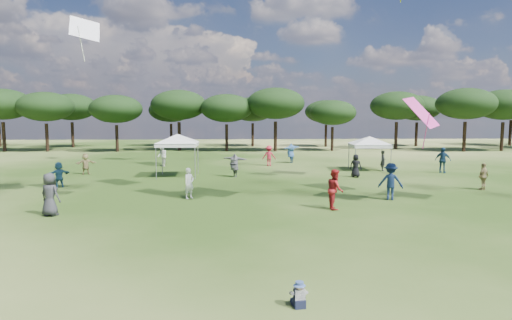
{
  "coord_description": "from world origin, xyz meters",
  "views": [
    {
      "loc": [
        -1.25,
        -6.76,
        4.28
      ],
      "look_at": [
        -0.71,
        6.0,
        2.95
      ],
      "focal_mm": 30.0,
      "sensor_mm": 36.0,
      "label": 1
    }
  ],
  "objects": [
    {
      "name": "tree_line",
      "position": [
        2.39,
        47.41,
        5.42
      ],
      "size": [
        108.78,
        17.63,
        7.77
      ],
      "color": "black",
      "rests_on": "ground"
    },
    {
      "name": "tent_left",
      "position": [
        -5.45,
        23.24,
        2.86
      ],
      "size": [
        5.61,
        5.61,
        3.29
      ],
      "rotation": [
        0.0,
        0.0,
        0.02
      ],
      "color": "gray",
      "rests_on": "ground"
    },
    {
      "name": "toddler",
      "position": [
        0.11,
        2.39,
        0.26
      ],
      "size": [
        0.42,
        0.45,
        0.59
      ],
      "rotation": [
        0.0,
        0.0,
        0.14
      ],
      "color": "black",
      "rests_on": "ground"
    },
    {
      "name": "tent_right",
      "position": [
        8.99,
        26.03,
        2.54
      ],
      "size": [
        5.71,
        5.71,
        2.97
      ],
      "rotation": [
        0.0,
        0.0,
        -0.07
      ],
      "color": "gray",
      "rests_on": "ground"
    },
    {
      "name": "festival_crowd",
      "position": [
        0.45,
        22.35,
        0.87
      ],
      "size": [
        27.66,
        21.37,
        1.93
      ],
      "color": "#AD1C30",
      "rests_on": "ground"
    }
  ]
}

